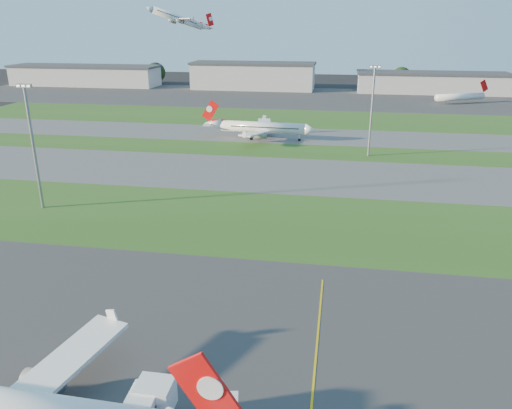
% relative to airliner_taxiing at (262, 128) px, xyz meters
% --- Properties ---
extents(grass_strip_a, '(300.00, 34.00, 0.01)m').
position_rel_airliner_taxiing_xyz_m(grass_strip_a, '(19.41, -72.82, -3.89)').
color(grass_strip_a, '#29541C').
rests_on(grass_strip_a, ground).
extents(taxiway_a, '(300.00, 32.00, 0.01)m').
position_rel_airliner_taxiing_xyz_m(taxiway_a, '(19.41, -39.82, -3.89)').
color(taxiway_a, '#515154').
rests_on(taxiway_a, ground).
extents(grass_strip_b, '(300.00, 18.00, 0.01)m').
position_rel_airliner_taxiing_xyz_m(grass_strip_b, '(19.41, -14.82, -3.89)').
color(grass_strip_b, '#29541C').
rests_on(grass_strip_b, ground).
extents(taxiway_b, '(300.00, 26.00, 0.01)m').
position_rel_airliner_taxiing_xyz_m(taxiway_b, '(19.41, 7.18, -3.89)').
color(taxiway_b, '#515154').
rests_on(taxiway_b, ground).
extents(grass_strip_c, '(300.00, 40.00, 0.01)m').
position_rel_airliner_taxiing_xyz_m(grass_strip_c, '(19.41, 40.18, -3.89)').
color(grass_strip_c, '#29541C').
rests_on(grass_strip_c, ground).
extents(apron_far, '(400.00, 80.00, 0.01)m').
position_rel_airliner_taxiing_xyz_m(apron_far, '(19.41, 100.18, -3.89)').
color(apron_far, '#333335').
rests_on(apron_far, ground).
extents(airliner_taxiing, '(35.61, 30.15, 11.11)m').
position_rel_airliner_taxiing_xyz_m(airliner_taxiing, '(0.00, 0.00, 0.00)').
color(airliner_taxiing, white).
rests_on(airliner_taxiing, ground).
extents(airliner_departing, '(28.03, 24.57, 10.85)m').
position_rel_airliner_taxiing_xyz_m(airliner_departing, '(-60.33, 102.71, 34.74)').
color(airliner_departing, white).
extents(mini_jet_near, '(26.56, 14.08, 9.48)m').
position_rel_airliner_taxiing_xyz_m(mini_jet_near, '(81.99, 92.42, -0.62)').
color(mini_jet_near, white).
rests_on(mini_jet_near, ground).
extents(light_mast_west, '(3.20, 0.70, 25.80)m').
position_rel_airliner_taxiing_xyz_m(light_mast_west, '(-35.59, -72.82, 10.91)').
color(light_mast_west, gray).
rests_on(light_mast_west, ground).
extents(light_mast_centre, '(3.20, 0.70, 25.80)m').
position_rel_airliner_taxiing_xyz_m(light_mast_centre, '(34.41, -16.82, 10.91)').
color(light_mast_centre, gray).
rests_on(light_mast_centre, ground).
extents(hangar_far_west, '(91.80, 23.00, 12.20)m').
position_rel_airliner_taxiing_xyz_m(hangar_far_west, '(-130.59, 130.18, 2.24)').
color(hangar_far_west, '#A5A8AD').
rests_on(hangar_far_west, ground).
extents(hangar_west, '(71.40, 23.00, 15.20)m').
position_rel_airliner_taxiing_xyz_m(hangar_west, '(-25.59, 130.18, 3.74)').
color(hangar_west, '#A5A8AD').
rests_on(hangar_west, ground).
extents(hangar_east, '(81.60, 23.00, 11.20)m').
position_rel_airliner_taxiing_xyz_m(hangar_east, '(74.41, 130.18, 1.74)').
color(hangar_east, '#A5A8AD').
rests_on(hangar_east, ground).
extents(tree_far_west, '(11.00, 11.00, 12.00)m').
position_rel_airliner_taxiing_xyz_m(tree_far_west, '(-170.59, 143.18, 2.59)').
color(tree_far_west, black).
rests_on(tree_far_west, ground).
extents(tree_west, '(12.10, 12.10, 13.20)m').
position_rel_airliner_taxiing_xyz_m(tree_west, '(-90.59, 145.18, 3.24)').
color(tree_west, black).
rests_on(tree_west, ground).
extents(tree_mid_west, '(9.90, 9.90, 10.80)m').
position_rel_airliner_taxiing_xyz_m(tree_mid_west, '(-0.59, 141.18, 1.94)').
color(tree_mid_west, black).
rests_on(tree_mid_west, ground).
extents(tree_mid_east, '(11.55, 11.55, 12.60)m').
position_rel_airliner_taxiing_xyz_m(tree_mid_east, '(59.41, 144.18, 2.91)').
color(tree_mid_east, black).
rests_on(tree_mid_east, ground).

